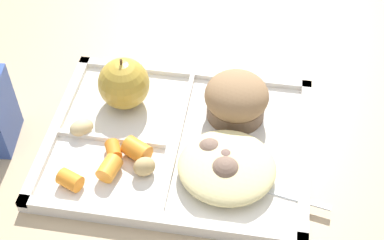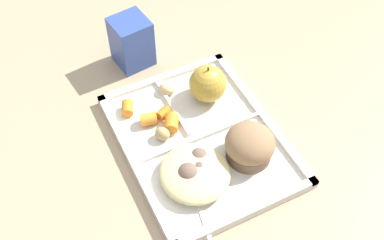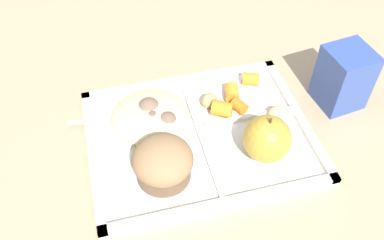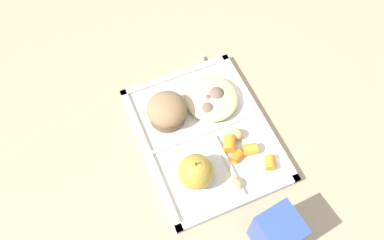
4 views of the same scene
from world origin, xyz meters
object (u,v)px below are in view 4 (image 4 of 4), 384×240
at_px(bran_muffin, 167,110).
at_px(plastic_fork, 210,88).
at_px(green_apple, 196,172).
at_px(milk_carton, 277,233).
at_px(lunch_tray, 205,135).

height_order(bran_muffin, plastic_fork, bran_muffin).
distance_m(green_apple, bran_muffin, 0.16).
bearing_deg(milk_carton, green_apple, 19.88).
height_order(plastic_fork, milk_carton, milk_carton).
relative_size(green_apple, bran_muffin, 0.91).
distance_m(lunch_tray, green_apple, 0.11).
bearing_deg(milk_carton, bran_muffin, 7.48).
distance_m(bran_muffin, milk_carton, 0.34).
distance_m(green_apple, plastic_fork, 0.23).
height_order(bran_muffin, milk_carton, milk_carton).
height_order(green_apple, bran_muffin, green_apple).
bearing_deg(lunch_tray, green_apple, 145.35).
bearing_deg(lunch_tray, bran_muffin, 39.77).
relative_size(lunch_tray, green_apple, 4.37).
height_order(lunch_tray, green_apple, green_apple).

